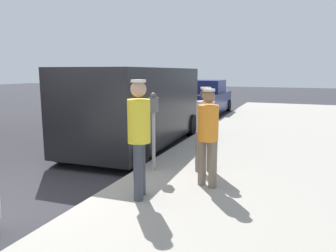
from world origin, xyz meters
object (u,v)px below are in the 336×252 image
Objects in this scene: parking_meter_near at (153,118)px; pedestrian_in_orange at (208,132)px; parked_van at (138,105)px; pedestrian_in_yellow at (139,131)px; parked_sedan_ahead at (205,99)px; pedestrian_in_gray at (205,124)px.

pedestrian_in_orange reaches higher than parking_meter_near.
parking_meter_near is 2.73m from parked_van.
pedestrian_in_yellow reaches higher than pedestrian_in_orange.
parked_van is 1.19× the size of parked_sedan_ahead.
parked_sedan_ahead is at bearing 99.53° from parking_meter_near.
pedestrian_in_yellow reaches higher than parking_meter_near.
pedestrian_in_gray is at bearing -38.93° from parked_van.
parked_sedan_ahead is at bearing 105.56° from pedestrian_in_orange.
parking_meter_near is 9.77m from parked_sedan_ahead.
parking_meter_near is 0.94× the size of pedestrian_in_gray.
parked_van reaches higher than pedestrian_in_yellow.
pedestrian_in_orange is 0.82m from pedestrian_in_gray.
pedestrian_in_gray is 0.37× the size of parked_sedan_ahead.
parked_van is (-2.43, 1.97, 0.08)m from pedestrian_in_gray.
pedestrian_in_orange is 1.01× the size of pedestrian_in_gray.
pedestrian_in_gray is 3.13m from parked_van.
parked_sedan_ahead is at bearing 90.91° from parked_van.
parked_sedan_ahead is at bearing 105.32° from pedestrian_in_gray.
pedestrian_in_gray is 1.75m from pedestrian_in_yellow.
parked_van reaches higher than parking_meter_near.
parking_meter_near is at bearing 158.84° from pedestrian_in_orange.
parking_meter_near is 0.34× the size of parked_sedan_ahead.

